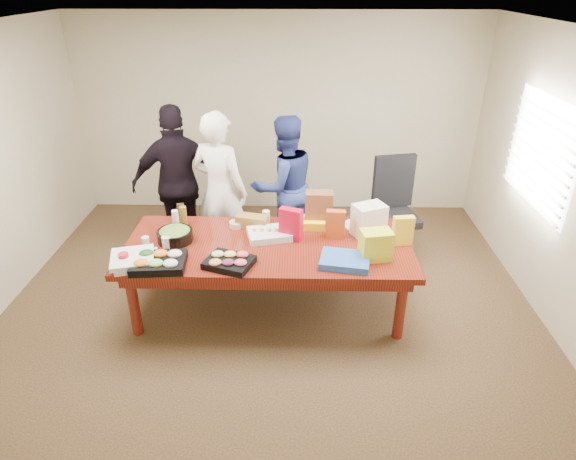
{
  "coord_description": "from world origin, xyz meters",
  "views": [
    {
      "loc": [
        0.28,
        -4.15,
        3.09
      ],
      "look_at": [
        0.19,
        0.1,
        0.86
      ],
      "focal_mm": 30.46,
      "sensor_mm": 36.0,
      "label": 1
    }
  ],
  "objects_px": {
    "sheet_cake": "(269,234)",
    "salad_bowl": "(175,236)",
    "conference_table": "(269,276)",
    "person_right": "(284,186)",
    "person_center": "(220,191)",
    "office_chair": "(394,214)"
  },
  "relations": [
    {
      "from": "sheet_cake",
      "to": "salad_bowl",
      "type": "relative_size",
      "value": 1.19
    },
    {
      "from": "conference_table",
      "to": "person_right",
      "type": "height_order",
      "value": "person_right"
    },
    {
      "from": "person_center",
      "to": "person_right",
      "type": "xyz_separation_m",
      "value": [
        0.71,
        0.32,
        -0.06
      ]
    },
    {
      "from": "person_center",
      "to": "salad_bowl",
      "type": "distance_m",
      "value": 0.92
    },
    {
      "from": "conference_table",
      "to": "person_right",
      "type": "relative_size",
      "value": 1.64
    },
    {
      "from": "office_chair",
      "to": "person_center",
      "type": "relative_size",
      "value": 0.64
    },
    {
      "from": "office_chair",
      "to": "person_center",
      "type": "bearing_deg",
      "value": 172.04
    },
    {
      "from": "conference_table",
      "to": "person_center",
      "type": "xyz_separation_m",
      "value": [
        -0.59,
        0.9,
        0.54
      ]
    },
    {
      "from": "person_center",
      "to": "conference_table",
      "type": "bearing_deg",
      "value": 146.93
    },
    {
      "from": "salad_bowl",
      "to": "sheet_cake",
      "type": "bearing_deg",
      "value": 5.57
    },
    {
      "from": "person_right",
      "to": "conference_table",
      "type": "bearing_deg",
      "value": 55.68
    },
    {
      "from": "conference_table",
      "to": "salad_bowl",
      "type": "distance_m",
      "value": 1.02
    },
    {
      "from": "person_right",
      "to": "salad_bowl",
      "type": "xyz_separation_m",
      "value": [
        -1.04,
        -1.17,
        -0.05
      ]
    },
    {
      "from": "sheet_cake",
      "to": "salad_bowl",
      "type": "xyz_separation_m",
      "value": [
        -0.92,
        -0.09,
        0.02
      ]
    },
    {
      "from": "office_chair",
      "to": "salad_bowl",
      "type": "height_order",
      "value": "office_chair"
    },
    {
      "from": "office_chair",
      "to": "salad_bowl",
      "type": "xyz_separation_m",
      "value": [
        -2.34,
        -0.99,
        0.22
      ]
    },
    {
      "from": "sheet_cake",
      "to": "salad_bowl",
      "type": "distance_m",
      "value": 0.93
    },
    {
      "from": "person_right",
      "to": "sheet_cake",
      "type": "distance_m",
      "value": 1.09
    },
    {
      "from": "person_right",
      "to": "person_center",
      "type": "bearing_deg",
      "value": -4.57
    },
    {
      "from": "person_center",
      "to": "office_chair",
      "type": "bearing_deg",
      "value": -152.48
    },
    {
      "from": "person_center",
      "to": "person_right",
      "type": "distance_m",
      "value": 0.78
    },
    {
      "from": "office_chair",
      "to": "conference_table",
      "type": "bearing_deg",
      "value": -155.64
    }
  ]
}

